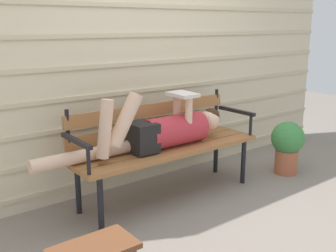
{
  "coord_description": "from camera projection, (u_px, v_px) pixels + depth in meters",
  "views": [
    {
      "loc": [
        -2.0,
        -2.45,
        1.46
      ],
      "look_at": [
        0.0,
        0.12,
        0.64
      ],
      "focal_mm": 42.95,
      "sensor_mm": 36.0,
      "label": 1
    }
  ],
  "objects": [
    {
      "name": "ground_plane",
      "position": [
        177.0,
        201.0,
        3.42
      ],
      "size": [
        12.0,
        12.0,
        0.0
      ],
      "primitive_type": "plane",
      "color": "gray"
    },
    {
      "name": "house_siding",
      "position": [
        135.0,
        63.0,
        3.62
      ],
      "size": [
        5.33,
        0.08,
        2.25
      ],
      "color": "beige",
      "rests_on": "ground"
    },
    {
      "name": "park_bench",
      "position": [
        163.0,
        141.0,
        3.45
      ],
      "size": [
        1.71,
        0.49,
        0.84
      ],
      "color": "#9E6638",
      "rests_on": "ground"
    },
    {
      "name": "reclining_person",
      "position": [
        162.0,
        130.0,
        3.33
      ],
      "size": [
        1.73,
        0.26,
        0.52
      ],
      "color": "#B72D38"
    },
    {
      "name": "potted_plant",
      "position": [
        287.0,
        144.0,
        4.01
      ],
      "size": [
        0.33,
        0.33,
        0.53
      ],
      "color": "#AD5B3D",
      "rests_on": "ground"
    }
  ]
}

